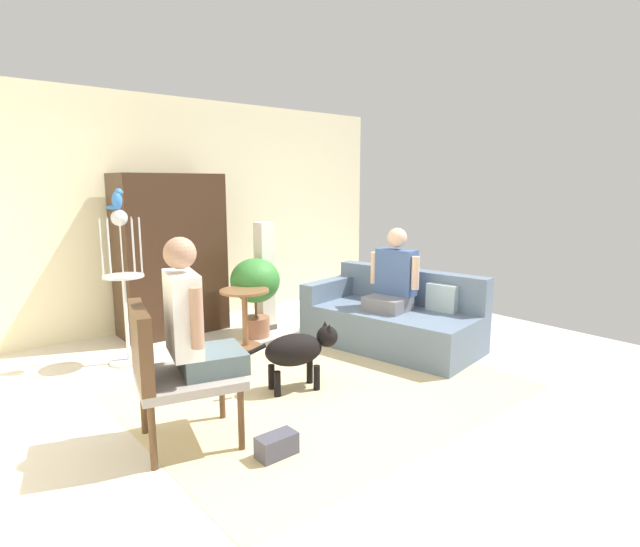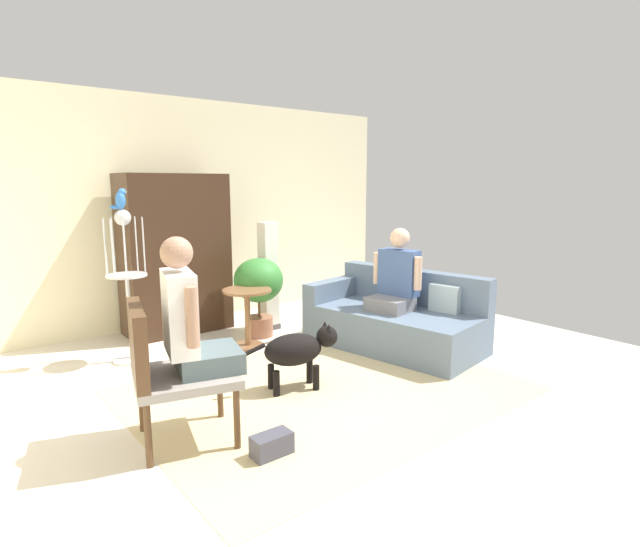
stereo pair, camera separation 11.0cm
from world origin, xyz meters
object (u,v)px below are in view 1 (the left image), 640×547
(armoire_cabinet, at_px, (170,255))
(couch, at_px, (392,319))
(armchair, at_px, (168,365))
(round_end_table, at_px, (245,311))
(parrot, at_px, (117,200))
(potted_plant, at_px, (255,286))
(bird_cage_stand, at_px, (124,290))
(column_lamp, at_px, (265,277))
(dog, at_px, (298,349))
(handbag, at_px, (277,445))
(person_on_armchair, at_px, (192,321))
(person_on_couch, at_px, (394,277))

(armoire_cabinet, bearing_deg, couch, -50.99)
(armchair, bearing_deg, round_end_table, 44.57)
(round_end_table, bearing_deg, parrot, 162.26)
(round_end_table, bearing_deg, potted_plant, 41.68)
(parrot, xyz_separation_m, armoire_cabinet, (0.78, 0.70, -0.66))
(couch, height_order, parrot, parrot)
(bird_cage_stand, relative_size, column_lamp, 1.16)
(column_lamp, bearing_deg, dog, -115.10)
(dog, xyz_separation_m, column_lamp, (0.79, 1.68, 0.28))
(potted_plant, relative_size, handbag, 3.43)
(round_end_table, bearing_deg, dog, -100.53)
(dog, bearing_deg, armchair, -170.53)
(couch, distance_m, person_on_armchair, 2.66)
(armchair, xyz_separation_m, round_end_table, (1.44, 1.42, -0.16))
(armoire_cabinet, bearing_deg, dog, -87.43)
(armchair, relative_size, parrot, 4.91)
(parrot, distance_m, column_lamp, 1.92)
(couch, xyz_separation_m, person_on_couch, (-0.03, -0.03, 0.47))
(person_on_armchair, relative_size, dog, 1.15)
(potted_plant, bearing_deg, parrot, 176.82)
(armchair, distance_m, parrot, 2.07)
(handbag, bearing_deg, person_on_armchair, 119.90)
(round_end_table, height_order, column_lamp, column_lamp)
(couch, distance_m, armoire_cabinet, 2.60)
(couch, relative_size, armchair, 2.01)
(potted_plant, bearing_deg, round_end_table, -138.32)
(armchair, height_order, potted_plant, armchair)
(round_end_table, distance_m, bird_cage_stand, 1.20)
(couch, distance_m, bird_cage_stand, 2.72)
(round_end_table, distance_m, handbag, 2.23)
(column_lamp, height_order, handbag, column_lamp)
(bird_cage_stand, distance_m, parrot, 0.85)
(person_on_armchair, bearing_deg, person_on_couch, 11.61)
(round_end_table, distance_m, parrot, 1.65)
(armchair, bearing_deg, couch, 10.64)
(round_end_table, height_order, potted_plant, potted_plant)
(dog, bearing_deg, person_on_couch, 10.51)
(couch, bearing_deg, person_on_couch, -129.82)
(bird_cage_stand, distance_m, handbag, 2.42)
(couch, relative_size, person_on_armchair, 2.13)
(potted_plant, bearing_deg, armoire_cabinet, 129.45)
(couch, bearing_deg, parrot, 151.89)
(person_on_armchair, xyz_separation_m, handbag, (0.30, -0.51, -0.76))
(armchair, xyz_separation_m, parrot, (0.33, 1.77, 1.01))
(armoire_cabinet, bearing_deg, potted_plant, -50.55)
(handbag, bearing_deg, dog, 45.10)
(couch, height_order, handbag, couch)
(bird_cage_stand, distance_m, armoire_cabinet, 1.06)
(person_on_armchair, distance_m, handbag, 0.96)
(armoire_cabinet, xyz_separation_m, handbag, (-0.66, -3.03, -0.84))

